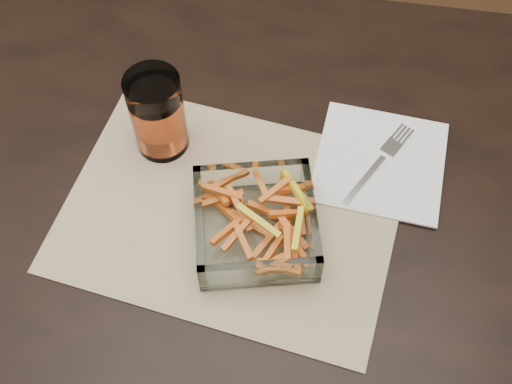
% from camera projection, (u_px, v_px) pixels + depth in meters
% --- Properties ---
extents(dining_table, '(1.60, 0.90, 0.75)m').
position_uv_depth(dining_table, '(263.00, 241.00, 0.96)').
color(dining_table, black).
rests_on(dining_table, ground).
extents(placemat, '(0.49, 0.39, 0.00)m').
position_uv_depth(placemat, '(230.00, 212.00, 0.89)').
color(placemat, tan).
rests_on(placemat, dining_table).
extents(glass_bowl, '(0.19, 0.19, 0.06)m').
position_uv_depth(glass_bowl, '(256.00, 225.00, 0.84)').
color(glass_bowl, white).
rests_on(glass_bowl, placemat).
extents(tumbler, '(0.08, 0.08, 0.13)m').
position_uv_depth(tumbler, '(158.00, 116.00, 0.89)').
color(tumbler, white).
rests_on(tumbler, placemat).
extents(napkin, '(0.19, 0.19, 0.00)m').
position_uv_depth(napkin, '(380.00, 162.00, 0.92)').
color(napkin, white).
rests_on(napkin, placemat).
extents(fork, '(0.10, 0.15, 0.00)m').
position_uv_depth(fork, '(380.00, 161.00, 0.92)').
color(fork, silver).
rests_on(fork, napkin).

